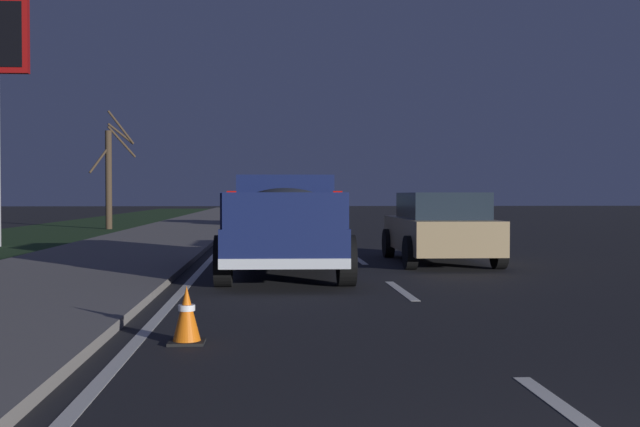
% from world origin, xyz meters
% --- Properties ---
extents(ground, '(144.00, 144.00, 0.00)m').
position_xyz_m(ground, '(27.00, 0.00, 0.00)').
color(ground, black).
extents(sidewalk_shoulder, '(108.00, 4.00, 0.12)m').
position_xyz_m(sidewalk_shoulder, '(27.00, 5.70, 0.06)').
color(sidewalk_shoulder, slate).
rests_on(sidewalk_shoulder, ground).
extents(grass_verge, '(108.00, 6.00, 0.01)m').
position_xyz_m(grass_verge, '(27.00, 10.70, 0.00)').
color(grass_verge, '#1E3819').
rests_on(grass_verge, ground).
extents(lane_markings, '(108.00, 3.54, 0.01)m').
position_xyz_m(lane_markings, '(28.84, 2.55, 0.00)').
color(lane_markings, silver).
rests_on(lane_markings, ground).
extents(pickup_truck, '(5.47, 2.37, 1.87)m').
position_xyz_m(pickup_truck, '(12.36, 1.75, 0.98)').
color(pickup_truck, '#141E4C').
rests_on(pickup_truck, ground).
extents(sedan_black, '(4.45, 2.11, 1.54)m').
position_xyz_m(sedan_black, '(33.48, 1.76, 0.78)').
color(sedan_black, black).
rests_on(sedan_black, ground).
extents(sedan_tan, '(4.42, 2.05, 1.54)m').
position_xyz_m(sedan_tan, '(14.57, -1.67, 0.78)').
color(sedan_tan, '#9E845B').
rests_on(sedan_tan, ground).
extents(bare_tree_far, '(1.47, 1.77, 5.18)m').
position_xyz_m(bare_tree_far, '(31.88, 8.96, 2.42)').
color(bare_tree_far, '#423323').
rests_on(bare_tree_far, ground).
extents(traffic_cone_near, '(0.36, 0.36, 0.58)m').
position_xyz_m(traffic_cone_near, '(5.82, 2.88, 0.28)').
color(traffic_cone_near, black).
rests_on(traffic_cone_near, ground).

